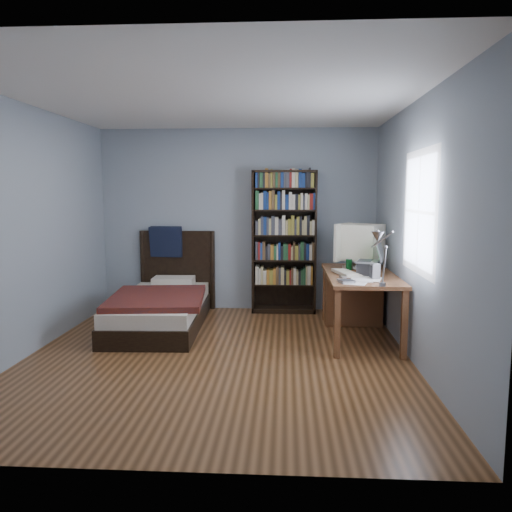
% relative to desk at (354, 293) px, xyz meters
% --- Properties ---
extents(room, '(4.20, 4.24, 2.50)m').
position_rel_desk_xyz_m(room, '(-1.48, -1.22, 0.84)').
color(room, '#4E2F17').
rests_on(room, ground).
extents(desk, '(0.75, 1.61, 0.73)m').
position_rel_desk_xyz_m(desk, '(0.00, 0.00, 0.00)').
color(desk, brown).
rests_on(desk, floor).
extents(crt_monitor, '(0.65, 0.59, 0.53)m').
position_rel_desk_xyz_m(crt_monitor, '(0.05, -0.01, 0.61)').
color(crt_monitor, beige).
rests_on(crt_monitor, desk).
extents(laptop, '(0.37, 0.35, 0.37)m').
position_rel_desk_xyz_m(laptop, '(0.08, -0.53, 0.42)').
color(laptop, '#2D2D30').
rests_on(laptop, desk).
extents(desk_lamp, '(0.22, 0.48, 0.57)m').
position_rel_desk_xyz_m(desk_lamp, '(-0.01, -1.56, 0.77)').
color(desk_lamp, '#99999E').
rests_on(desk_lamp, desk).
extents(keyboard, '(0.30, 0.51, 0.05)m').
position_rel_desk_xyz_m(keyboard, '(-0.16, -0.55, 0.33)').
color(keyboard, beige).
rests_on(keyboard, desk).
extents(speaker, '(0.10, 0.10, 0.16)m').
position_rel_desk_xyz_m(speaker, '(0.10, -0.83, 0.40)').
color(speaker, gray).
rests_on(speaker, desk).
extents(soda_can, '(0.07, 0.07, 0.13)m').
position_rel_desk_xyz_m(soda_can, '(-0.10, -0.19, 0.38)').
color(soda_can, '#083D18').
rests_on(soda_can, desk).
extents(mouse, '(0.06, 0.10, 0.04)m').
position_rel_desk_xyz_m(mouse, '(-0.02, -0.18, 0.33)').
color(mouse, silver).
rests_on(mouse, desk).
extents(phone_silver, '(0.07, 0.10, 0.02)m').
position_rel_desk_xyz_m(phone_silver, '(-0.23, -0.78, 0.32)').
color(phone_silver, '#B8B8BD').
rests_on(phone_silver, desk).
extents(phone_grey, '(0.06, 0.10, 0.02)m').
position_rel_desk_xyz_m(phone_grey, '(-0.28, -0.97, 0.32)').
color(phone_grey, gray).
rests_on(phone_grey, desk).
extents(external_drive, '(0.16, 0.16, 0.03)m').
position_rel_desk_xyz_m(external_drive, '(-0.23, -1.07, 0.33)').
color(external_drive, gray).
rests_on(external_drive, desk).
extents(bookshelf, '(0.87, 0.30, 1.92)m').
position_rel_desk_xyz_m(bookshelf, '(-0.86, 0.72, 0.55)').
color(bookshelf, black).
rests_on(bookshelf, floor).
extents(bed, '(1.19, 2.09, 1.16)m').
position_rel_desk_xyz_m(bed, '(-2.35, -0.08, -0.16)').
color(bed, black).
rests_on(bed, floor).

